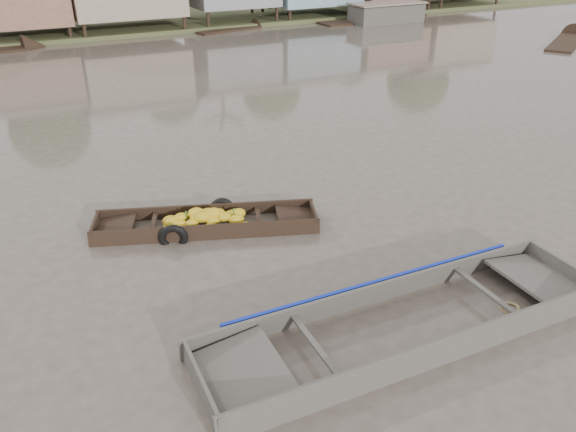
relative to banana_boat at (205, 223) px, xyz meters
name	(u,v)px	position (x,y,z in m)	size (l,w,h in m)	color
ground	(340,275)	(1.73, -3.02, -0.12)	(120.00, 120.00, 0.00)	#4B4339
banana_boat	(205,223)	(0.00, 0.00, 0.00)	(5.12, 2.84, 0.69)	black
viewer_boat	(406,327)	(1.85, -4.96, -0.06)	(7.41, 2.16, 0.59)	#3E3935
distant_boats	(315,27)	(14.80, 21.37, 0.11)	(47.07, 15.66, 1.38)	black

